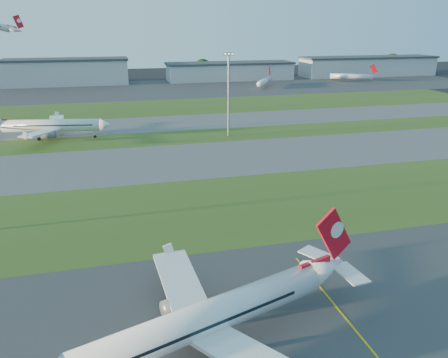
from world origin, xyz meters
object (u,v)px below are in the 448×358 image
object	(u,v)px
airliner_taxiing	(51,126)
mini_jet_near	(265,81)
mini_jet_far	(352,76)
light_mast_centre	(229,89)
airliner_parked	(210,318)

from	to	relation	value
airliner_taxiing	mini_jet_near	size ratio (longest dim) A/B	1.46
mini_jet_far	light_mast_centre	world-z (taller)	light_mast_centre
airliner_taxiing	mini_jet_near	world-z (taller)	airliner_taxiing
airliner_parked	airliner_taxiing	world-z (taller)	airliner_taxiing
light_mast_centre	mini_jet_far	bearing A→B (deg)	46.82
airliner_parked	mini_jet_far	world-z (taller)	airliner_parked
airliner_parked	mini_jet_far	distance (m)	254.28
airliner_parked	light_mast_centre	bearing A→B (deg)	55.55
airliner_taxiing	mini_jet_far	distance (m)	198.71
airliner_taxiing	light_mast_centre	world-z (taller)	light_mast_centre
mini_jet_far	mini_jet_near	bearing A→B (deg)	-142.74
airliner_taxiing	mini_jet_far	xyz separation A→B (m)	(166.34, 108.71, -0.77)
mini_jet_near	light_mast_centre	distance (m)	120.40
mini_jet_far	airliner_taxiing	bearing A→B (deg)	-119.25
airliner_parked	airliner_taxiing	distance (m)	107.87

